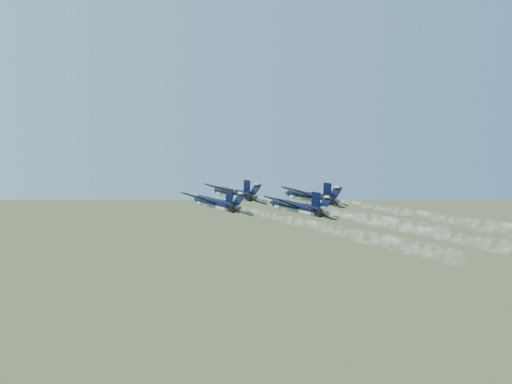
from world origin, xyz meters
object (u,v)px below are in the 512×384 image
jet_right (310,197)px  jet_left (215,203)px  jet_slot (297,207)px  jet_lead (233,194)px

jet_right → jet_left: bearing=-178.2°
jet_left → jet_right: bearing=1.8°
jet_left → jet_right: (17.01, -0.04, 0.00)m
jet_left → jet_slot: same height
jet_right → jet_slot: 13.36m
jet_lead → jet_left: 13.53m
jet_lead → jet_right: (8.28, -10.37, 0.00)m
jet_right → jet_slot: (-9.05, -9.83, 0.00)m
jet_right → jet_slot: same height
jet_lead → jet_left: bearing=-128.3°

